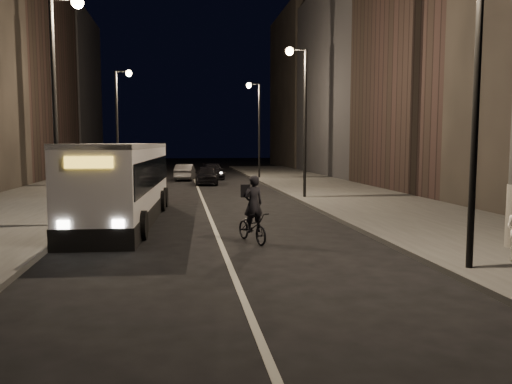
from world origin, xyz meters
name	(u,v)px	position (x,y,z in m)	size (l,w,h in m)	color
ground	(222,247)	(0.00, 0.00, 0.00)	(180.00, 180.00, 0.00)	black
sidewalk_right	(343,194)	(8.50, 14.00, 0.08)	(7.00, 70.00, 0.16)	#3B3B38
sidewalk_left	(47,198)	(-8.50, 14.00, 0.08)	(7.00, 70.00, 0.16)	#3B3B38
building_row_right	(378,58)	(16.00, 27.50, 10.50)	(8.00, 61.00, 21.00)	black
streetlight_right_near	(468,45)	(5.33, -4.00, 5.36)	(1.20, 0.44, 8.12)	black
streetlight_right_mid	(301,102)	(5.33, 12.00, 5.36)	(1.20, 0.44, 8.12)	black
streetlight_right_far	(256,117)	(5.33, 28.00, 5.36)	(1.20, 0.44, 8.12)	black
streetlight_left_near	(62,80)	(-5.33, 4.00, 5.36)	(1.20, 0.44, 8.12)	black
streetlight_left_far	(121,112)	(-5.33, 22.00, 5.36)	(1.20, 0.44, 8.12)	black
city_bus	(124,179)	(-3.45, 5.61, 1.69)	(3.20, 11.64, 3.11)	white
cyclist_on_bicycle	(253,220)	(1.01, 0.53, 0.71)	(1.20, 1.96, 2.14)	black
car_near	(207,175)	(0.80, 23.29, 0.72)	(1.69, 4.21, 1.43)	black
car_mid	(185,172)	(-0.80, 27.82, 0.68)	(1.43, 4.10, 1.35)	#3B3B3E
car_far	(213,172)	(1.63, 28.82, 0.66)	(1.84, 4.53, 1.31)	black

